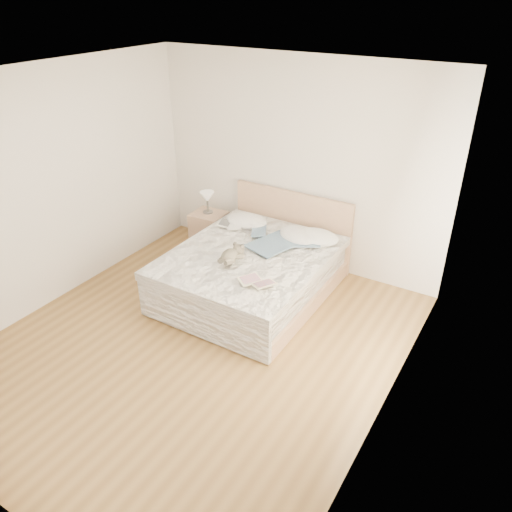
{
  "coord_description": "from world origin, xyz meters",
  "views": [
    {
      "loc": [
        2.74,
        -3.27,
        3.41
      ],
      "look_at": [
        0.12,
        1.05,
        0.62
      ],
      "focal_mm": 35.0,
      "sensor_mm": 36.0,
      "label": 1
    }
  ],
  "objects_px": {
    "bed": "(253,271)",
    "table_lamp": "(207,198)",
    "teddy_bear": "(230,260)",
    "photo_book": "(231,225)",
    "nightstand": "(209,231)",
    "childrens_book": "(257,282)"
  },
  "relations": [
    {
      "from": "childrens_book",
      "to": "teddy_bear",
      "type": "bearing_deg",
      "value": -173.64
    },
    {
      "from": "table_lamp",
      "to": "teddy_bear",
      "type": "bearing_deg",
      "value": -44.82
    },
    {
      "from": "nightstand",
      "to": "table_lamp",
      "type": "bearing_deg",
      "value": 139.85
    },
    {
      "from": "nightstand",
      "to": "photo_book",
      "type": "bearing_deg",
      "value": -26.37
    },
    {
      "from": "nightstand",
      "to": "teddy_bear",
      "type": "xyz_separation_m",
      "value": [
        1.09,
        -1.09,
        0.37
      ]
    },
    {
      "from": "table_lamp",
      "to": "teddy_bear",
      "type": "xyz_separation_m",
      "value": [
        1.11,
        -1.1,
        -0.13
      ]
    },
    {
      "from": "photo_book",
      "to": "teddy_bear",
      "type": "relative_size",
      "value": 1.12
    },
    {
      "from": "bed",
      "to": "photo_book",
      "type": "xyz_separation_m",
      "value": [
        -0.58,
        0.38,
        0.32
      ]
    },
    {
      "from": "childrens_book",
      "to": "photo_book",
      "type": "bearing_deg",
      "value": 165.12
    },
    {
      "from": "nightstand",
      "to": "photo_book",
      "type": "distance_m",
      "value": 0.72
    },
    {
      "from": "nightstand",
      "to": "table_lamp",
      "type": "height_order",
      "value": "table_lamp"
    },
    {
      "from": "bed",
      "to": "childrens_book",
      "type": "height_order",
      "value": "bed"
    },
    {
      "from": "bed",
      "to": "teddy_bear",
      "type": "relative_size",
      "value": 6.86
    },
    {
      "from": "photo_book",
      "to": "bed",
      "type": "bearing_deg",
      "value": -50.91
    },
    {
      "from": "bed",
      "to": "nightstand",
      "type": "distance_m",
      "value": 1.32
    },
    {
      "from": "childrens_book",
      "to": "table_lamp",
      "type": "bearing_deg",
      "value": 170.79
    },
    {
      "from": "photo_book",
      "to": "childrens_book",
      "type": "height_order",
      "value": "photo_book"
    },
    {
      "from": "teddy_bear",
      "to": "photo_book",
      "type": "bearing_deg",
      "value": 124.88
    },
    {
      "from": "bed",
      "to": "nightstand",
      "type": "height_order",
      "value": "bed"
    },
    {
      "from": "table_lamp",
      "to": "teddy_bear",
      "type": "distance_m",
      "value": 1.57
    },
    {
      "from": "bed",
      "to": "table_lamp",
      "type": "bearing_deg",
      "value": 149.72
    },
    {
      "from": "bed",
      "to": "photo_book",
      "type": "bearing_deg",
      "value": 146.58
    }
  ]
}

